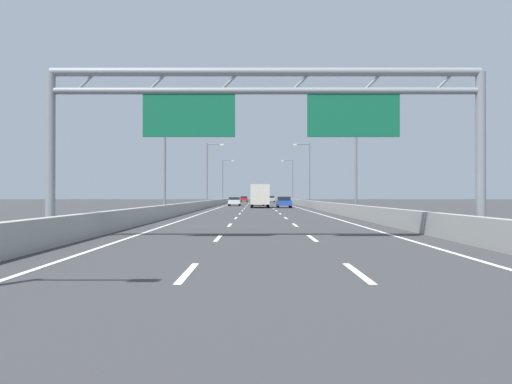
# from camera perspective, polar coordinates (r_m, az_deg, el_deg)

# --- Properties ---
(ground_plane) EXTENTS (260.00, 260.00, 0.00)m
(ground_plane) POSITION_cam_1_polar(r_m,az_deg,el_deg) (98.72, -0.04, -1.32)
(ground_plane) COLOR #38383A
(lane_dash_left_1) EXTENTS (0.16, 3.00, 0.01)m
(lane_dash_left_1) POSITION_cam_1_polar(r_m,az_deg,el_deg) (11.42, -7.62, -8.61)
(lane_dash_left_1) COLOR white
(lane_dash_left_1) RESTS_ON ground_plane
(lane_dash_left_2) EXTENTS (0.16, 3.00, 0.01)m
(lane_dash_left_2) POSITION_cam_1_polar(r_m,az_deg,el_deg) (20.32, -4.35, -4.99)
(lane_dash_left_2) COLOR white
(lane_dash_left_2) RESTS_ON ground_plane
(lane_dash_left_3) EXTENTS (0.16, 3.00, 0.01)m
(lane_dash_left_3) POSITION_cam_1_polar(r_m,az_deg,el_deg) (29.29, -3.09, -3.57)
(lane_dash_left_3) COLOR white
(lane_dash_left_3) RESTS_ON ground_plane
(lane_dash_left_4) EXTENTS (0.16, 3.00, 0.01)m
(lane_dash_left_4) POSITION_cam_1_polar(r_m,az_deg,el_deg) (38.27, -2.42, -2.82)
(lane_dash_left_4) COLOR white
(lane_dash_left_4) RESTS_ON ground_plane
(lane_dash_left_5) EXTENTS (0.16, 3.00, 0.01)m
(lane_dash_left_5) POSITION_cam_1_polar(r_m,az_deg,el_deg) (47.26, -2.01, -2.35)
(lane_dash_left_5) COLOR white
(lane_dash_left_5) RESTS_ON ground_plane
(lane_dash_left_6) EXTENTS (0.16, 3.00, 0.01)m
(lane_dash_left_6) POSITION_cam_1_polar(r_m,az_deg,el_deg) (56.25, -1.72, -2.03)
(lane_dash_left_6) COLOR white
(lane_dash_left_6) RESTS_ON ground_plane
(lane_dash_left_7) EXTENTS (0.16, 3.00, 0.01)m
(lane_dash_left_7) POSITION_cam_1_polar(r_m,az_deg,el_deg) (65.24, -1.52, -1.80)
(lane_dash_left_7) COLOR white
(lane_dash_left_7) RESTS_ON ground_plane
(lane_dash_left_8) EXTENTS (0.16, 3.00, 0.01)m
(lane_dash_left_8) POSITION_cam_1_polar(r_m,az_deg,el_deg) (74.24, -1.37, -1.63)
(lane_dash_left_8) COLOR white
(lane_dash_left_8) RESTS_ON ground_plane
(lane_dash_left_9) EXTENTS (0.16, 3.00, 0.01)m
(lane_dash_left_9) POSITION_cam_1_polar(r_m,az_deg,el_deg) (83.23, -1.25, -1.49)
(lane_dash_left_9) COLOR white
(lane_dash_left_9) RESTS_ON ground_plane
(lane_dash_left_10) EXTENTS (0.16, 3.00, 0.01)m
(lane_dash_left_10) POSITION_cam_1_polar(r_m,az_deg,el_deg) (92.23, -1.15, -1.38)
(lane_dash_left_10) COLOR white
(lane_dash_left_10) RESTS_ON ground_plane
(lane_dash_left_11) EXTENTS (0.16, 3.00, 0.01)m
(lane_dash_left_11) POSITION_cam_1_polar(r_m,az_deg,el_deg) (101.23, -1.07, -1.29)
(lane_dash_left_11) COLOR white
(lane_dash_left_11) RESTS_ON ground_plane
(lane_dash_left_12) EXTENTS (0.16, 3.00, 0.01)m
(lane_dash_left_12) POSITION_cam_1_polar(r_m,az_deg,el_deg) (110.23, -1.00, -1.22)
(lane_dash_left_12) COLOR white
(lane_dash_left_12) RESTS_ON ground_plane
(lane_dash_left_13) EXTENTS (0.16, 3.00, 0.01)m
(lane_dash_left_13) POSITION_cam_1_polar(r_m,az_deg,el_deg) (119.23, -0.94, -1.15)
(lane_dash_left_13) COLOR white
(lane_dash_left_13) RESTS_ON ground_plane
(lane_dash_left_14) EXTENTS (0.16, 3.00, 0.01)m
(lane_dash_left_14) POSITION_cam_1_polar(r_m,az_deg,el_deg) (128.22, -0.90, -1.10)
(lane_dash_left_14) COLOR white
(lane_dash_left_14) RESTS_ON ground_plane
(lane_dash_left_15) EXTENTS (0.16, 3.00, 0.01)m
(lane_dash_left_15) POSITION_cam_1_polar(r_m,az_deg,el_deg) (137.22, -0.85, -1.05)
(lane_dash_left_15) COLOR white
(lane_dash_left_15) RESTS_ON ground_plane
(lane_dash_left_16) EXTENTS (0.16, 3.00, 0.01)m
(lane_dash_left_16) POSITION_cam_1_polar(r_m,az_deg,el_deg) (146.22, -0.82, -1.01)
(lane_dash_left_16) COLOR white
(lane_dash_left_16) RESTS_ON ground_plane
(lane_dash_left_17) EXTENTS (0.16, 3.00, 0.01)m
(lane_dash_left_17) POSITION_cam_1_polar(r_m,az_deg,el_deg) (155.22, -0.78, -0.97)
(lane_dash_left_17) COLOR white
(lane_dash_left_17) RESTS_ON ground_plane
(lane_dash_right_1) EXTENTS (0.16, 3.00, 0.01)m
(lane_dash_right_1) POSITION_cam_1_polar(r_m,az_deg,el_deg) (11.53, 10.63, -8.52)
(lane_dash_right_1) COLOR white
(lane_dash_right_1) RESTS_ON ground_plane
(lane_dash_right_2) EXTENTS (0.16, 3.00, 0.01)m
(lane_dash_right_2) POSITION_cam_1_polar(r_m,az_deg,el_deg) (20.39, 5.83, -4.97)
(lane_dash_right_2) COLOR white
(lane_dash_right_2) RESTS_ON ground_plane
(lane_dash_right_3) EXTENTS (0.16, 3.00, 0.01)m
(lane_dash_right_3) POSITION_cam_1_polar(r_m,az_deg,el_deg) (29.33, 3.97, -3.57)
(lane_dash_right_3) COLOR white
(lane_dash_right_3) RESTS_ON ground_plane
(lane_dash_right_4) EXTENTS (0.16, 3.00, 0.01)m
(lane_dash_right_4) POSITION_cam_1_polar(r_m,az_deg,el_deg) (38.30, 2.98, -2.82)
(lane_dash_right_4) COLOR white
(lane_dash_right_4) RESTS_ON ground_plane
(lane_dash_right_5) EXTENTS (0.16, 3.00, 0.01)m
(lane_dash_right_5) POSITION_cam_1_polar(r_m,az_deg,el_deg) (47.28, 2.36, -2.35)
(lane_dash_right_5) COLOR white
(lane_dash_right_5) RESTS_ON ground_plane
(lane_dash_right_6) EXTENTS (0.16, 3.00, 0.01)m
(lane_dash_right_6) POSITION_cam_1_polar(r_m,az_deg,el_deg) (56.27, 1.94, -2.03)
(lane_dash_right_6) COLOR white
(lane_dash_right_6) RESTS_ON ground_plane
(lane_dash_right_7) EXTENTS (0.16, 3.00, 0.01)m
(lane_dash_right_7) POSITION_cam_1_polar(r_m,az_deg,el_deg) (65.26, 1.64, -1.80)
(lane_dash_right_7) COLOR white
(lane_dash_right_7) RESTS_ON ground_plane
(lane_dash_right_8) EXTENTS (0.16, 3.00, 0.01)m
(lane_dash_right_8) POSITION_cam_1_polar(r_m,az_deg,el_deg) (74.26, 1.41, -1.63)
(lane_dash_right_8) COLOR white
(lane_dash_right_8) RESTS_ON ground_plane
(lane_dash_right_9) EXTENTS (0.16, 3.00, 0.01)m
(lane_dash_right_9) POSITION_cam_1_polar(r_m,az_deg,el_deg) (83.25, 1.23, -1.49)
(lane_dash_right_9) COLOR white
(lane_dash_right_9) RESTS_ON ground_plane
(lane_dash_right_10) EXTENTS (0.16, 3.00, 0.01)m
(lane_dash_right_10) POSITION_cam_1_polar(r_m,az_deg,el_deg) (92.25, 1.09, -1.38)
(lane_dash_right_10) COLOR white
(lane_dash_right_10) RESTS_ON ground_plane
(lane_dash_right_11) EXTENTS (0.16, 3.00, 0.01)m
(lane_dash_right_11) POSITION_cam_1_polar(r_m,az_deg,el_deg) (101.24, 0.97, -1.29)
(lane_dash_right_11) COLOR white
(lane_dash_right_11) RESTS_ON ground_plane
(lane_dash_right_12) EXTENTS (0.16, 3.00, 0.01)m
(lane_dash_right_12) POSITION_cam_1_polar(r_m,az_deg,el_deg) (110.24, 0.87, -1.22)
(lane_dash_right_12) COLOR white
(lane_dash_right_12) RESTS_ON ground_plane
(lane_dash_right_13) EXTENTS (0.16, 3.00, 0.01)m
(lane_dash_right_13) POSITION_cam_1_polar(r_m,az_deg,el_deg) (119.24, 0.79, -1.15)
(lane_dash_right_13) COLOR white
(lane_dash_right_13) RESTS_ON ground_plane
(lane_dash_right_14) EXTENTS (0.16, 3.00, 0.01)m
(lane_dash_right_14) POSITION_cam_1_polar(r_m,az_deg,el_deg) (128.23, 0.71, -1.10)
(lane_dash_right_14) COLOR white
(lane_dash_right_14) RESTS_ON ground_plane
(lane_dash_right_15) EXTENTS (0.16, 3.00, 0.01)m
(lane_dash_right_15) POSITION_cam_1_polar(r_m,az_deg,el_deg) (137.23, 0.65, -1.05)
(lane_dash_right_15) COLOR white
(lane_dash_right_15) RESTS_ON ground_plane
(lane_dash_right_16) EXTENTS (0.16, 3.00, 0.01)m
(lane_dash_right_16) POSITION_cam_1_polar(r_m,az_deg,el_deg) (146.23, 0.60, -1.01)
(lane_dash_right_16) COLOR white
(lane_dash_right_16) RESTS_ON ground_plane
(lane_dash_right_17) EXTENTS (0.16, 3.00, 0.01)m
(lane_dash_right_17) POSITION_cam_1_polar(r_m,az_deg,el_deg) (155.23, 0.55, -0.97)
(lane_dash_right_17) COLOR white
(lane_dash_right_17) RESTS_ON ground_plane
(edge_line_left) EXTENTS (0.16, 176.00, 0.01)m
(edge_line_left) POSITION_cam_1_polar(r_m,az_deg,el_deg) (86.86, -3.48, -1.45)
(edge_line_left) COLOR white
(edge_line_left) RESTS_ON ground_plane
(edge_line_right) EXTENTS (0.16, 176.00, 0.01)m
(edge_line_right) POSITION_cam_1_polar(r_m,az_deg,el_deg) (86.90, 3.45, -1.44)
(edge_line_right) COLOR white
(edge_line_right) RESTS_ON ground_plane
(barrier_left) EXTENTS (0.45, 220.00, 0.95)m
(barrier_left) POSITION_cam_1_polar(r_m,az_deg,el_deg) (108.91, -3.70, -0.98)
(barrier_left) COLOR #9E9E99
(barrier_left) RESTS_ON ground_plane
(barrier_right) EXTENTS (0.45, 220.00, 0.95)m
(barrier_right) POSITION_cam_1_polar(r_m,az_deg,el_deg) (108.95, 3.57, -0.98)
(barrier_right) COLOR #9E9E99
(barrier_right) RESTS_ON ground_plane
(sign_gantry) EXTENTS (16.24, 0.36, 6.36)m
(sign_gantry) POSITION_cam_1_polar(r_m,az_deg,el_deg) (19.77, 0.93, 8.86)
(sign_gantry) COLOR gray
(sign_gantry) RESTS_ON ground_plane
(streetlamp_left_mid) EXTENTS (2.58, 0.28, 9.50)m
(streetlamp_left_mid) POSITION_cam_1_polar(r_m,az_deg,el_deg) (43.31, -9.73, 4.61)
(streetlamp_left_mid) COLOR slate
(streetlamp_left_mid) RESTS_ON ground_plane
(streetlamp_right_mid) EXTENTS (2.58, 0.28, 9.50)m
(streetlamp_right_mid) POSITION_cam_1_polar(r_m,az_deg,el_deg) (43.43, 10.16, 4.60)
(streetlamp_right_mid) COLOR slate
(streetlamp_right_mid) RESTS_ON ground_plane
(streetlamp_left_far) EXTENTS (2.58, 0.28, 9.50)m
(streetlamp_left_far) POSITION_cam_1_polar(r_m,az_deg,el_deg) (79.93, -5.36, 2.33)
(streetlamp_left_far) COLOR slate
(streetlamp_left_far) RESTS_ON ground_plane
(streetlamp_right_far) EXTENTS (2.58, 0.28, 9.50)m
(streetlamp_right_far) POSITION_cam_1_polar(r_m,az_deg,el_deg) (80.00, 5.36, 2.33)
(streetlamp_right_far) COLOR slate
(streetlamp_right_far) RESTS_ON ground_plane
(streetlamp_left_distant) EXTENTS (2.58, 0.28, 9.50)m
(streetlamp_left_distant) POSITION_cam_1_polar(r_m,az_deg,el_deg) (116.77, -3.74, 1.48)
(streetlamp_left_distant) COLOR slate
(streetlamp_left_distant) RESTS_ON ground_plane
(streetlamp_right_distant) EXTENTS (2.58, 0.28, 9.50)m
(streetlamp_right_distant) POSITION_cam_1_polar(r_m,az_deg,el_deg) (116.82, 3.59, 1.48)
(streetlamp_right_distant) COLOR slate
(streetlamp_right_distant) RESTS_ON ground_plane
(yellow_car) EXTENTS (1.87, 4.47, 1.48)m
(yellow_car) POSITION_cam_1_polar(r_m,az_deg,el_deg) (133.19, -0.14, -0.75)
(yellow_car) COLOR yellow
(yellow_car) RESTS_ON ground_plane
(silver_car) EXTENTS (1.76, 4.17, 1.51)m
(silver_car) POSITION_cam_1_polar(r_m,az_deg,el_deg) (130.67, 1.40, -0.74)
(silver_car) COLOR #A8ADB2
(silver_car) RESTS_ON ground_plane
(blue_car) EXTENTS (1.90, 4.31, 1.48)m
(blue_car) POSITION_cam_1_polar(r_m,az_deg,el_deg) (70.56, 2.78, -1.08)
(blue_car) COLOR #2347AD
(blue_car) RESTS_ON ground_plane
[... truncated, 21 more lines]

